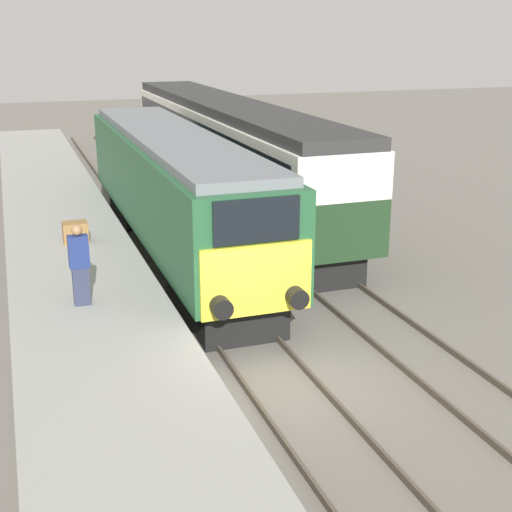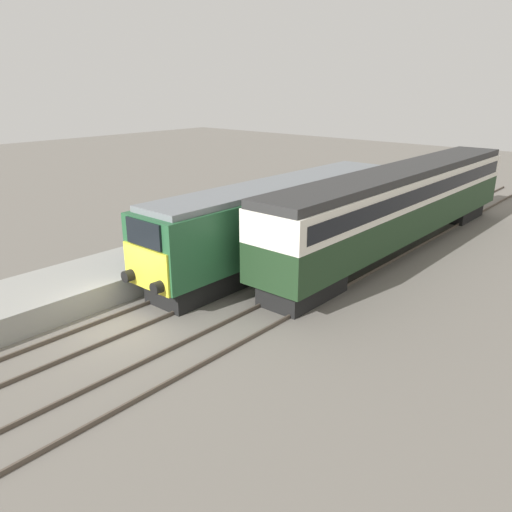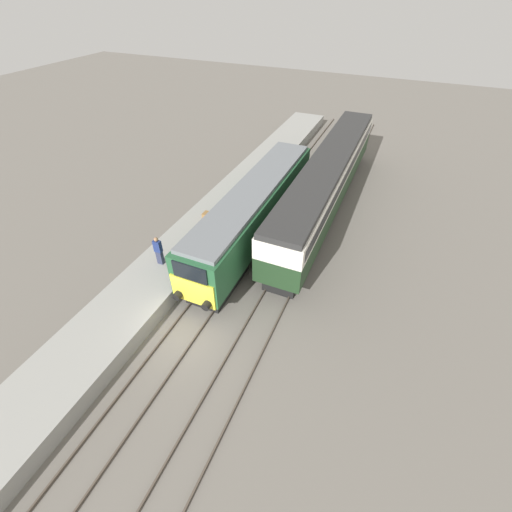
{
  "view_description": "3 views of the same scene",
  "coord_description": "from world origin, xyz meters",
  "px_view_note": "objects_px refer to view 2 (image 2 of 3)",
  "views": [
    {
      "loc": [
        -4.73,
        -12.13,
        6.92
      ],
      "look_at": [
        0.0,
        1.32,
        2.31
      ],
      "focal_mm": 50.0,
      "sensor_mm": 36.0,
      "label": 1
    },
    {
      "loc": [
        13.98,
        -8.72,
        8.06
      ],
      "look_at": [
        1.7,
        5.32,
        1.6
      ],
      "focal_mm": 35.0,
      "sensor_mm": 36.0,
      "label": 2
    },
    {
      "loc": [
        7.69,
        -8.47,
        14.18
      ],
      "look_at": [
        1.7,
        5.32,
        1.6
      ],
      "focal_mm": 24.0,
      "sensor_mm": 36.0,
      "label": 3
    }
  ],
  "objects_px": {
    "passenger_carriage": "(402,200)",
    "luggage_crate": "(222,228)",
    "locomotive": "(280,217)",
    "person_on_platform": "(133,236)"
  },
  "relations": [
    {
      "from": "passenger_carriage",
      "to": "luggage_crate",
      "type": "bearing_deg",
      "value": -135.91
    },
    {
      "from": "locomotive",
      "to": "luggage_crate",
      "type": "distance_m",
      "value": 3.32
    },
    {
      "from": "locomotive",
      "to": "person_on_platform",
      "type": "relative_size",
      "value": 8.56
    },
    {
      "from": "locomotive",
      "to": "luggage_crate",
      "type": "bearing_deg",
      "value": -166.16
    },
    {
      "from": "person_on_platform",
      "to": "luggage_crate",
      "type": "bearing_deg",
      "value": 85.81
    },
    {
      "from": "locomotive",
      "to": "luggage_crate",
      "type": "height_order",
      "value": "locomotive"
    },
    {
      "from": "person_on_platform",
      "to": "luggage_crate",
      "type": "relative_size",
      "value": 2.64
    },
    {
      "from": "luggage_crate",
      "to": "passenger_carriage",
      "type": "bearing_deg",
      "value": 44.09
    },
    {
      "from": "passenger_carriage",
      "to": "person_on_platform",
      "type": "xyz_separation_m",
      "value": [
        -6.87,
        -11.28,
        -0.66
      ]
    },
    {
      "from": "locomotive",
      "to": "person_on_platform",
      "type": "xyz_separation_m",
      "value": [
        -3.47,
        -5.75,
        -0.29
      ]
    }
  ]
}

